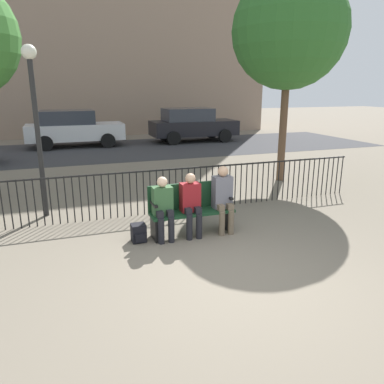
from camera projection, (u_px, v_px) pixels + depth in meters
ground_plane at (236, 281)px, 5.17m from camera, size 80.00×80.00×0.00m
park_bench at (191, 208)px, 6.77m from camera, size 1.52×0.45×0.92m
seated_person_0 at (163, 205)px, 6.44m from camera, size 0.34×0.39×1.12m
seated_person_1 at (191, 202)px, 6.60m from camera, size 0.34×0.39×1.15m
seated_person_2 at (223, 196)px, 6.79m from camera, size 0.34×0.39×1.23m
backpack at (139, 233)px, 6.47m from camera, size 0.24×0.27×0.31m
fence_railing at (170, 187)px, 7.92m from camera, size 9.01×0.03×0.95m
tree_1 at (289, 31)px, 9.78m from camera, size 3.03×3.03×5.53m
lamp_post at (35, 105)px, 7.22m from camera, size 0.28×0.28×3.36m
street_surface at (113, 150)px, 16.06m from camera, size 24.00×6.00×0.01m
parked_car_0 at (73, 128)px, 16.75m from camera, size 4.20×1.94×1.62m
parked_car_1 at (192, 124)px, 18.38m from camera, size 4.20×1.94×1.62m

